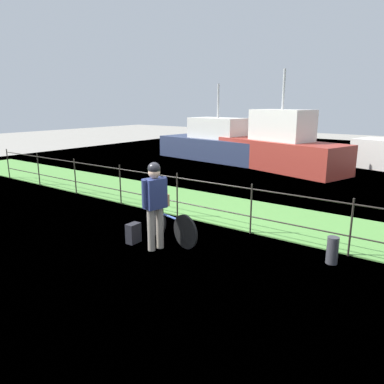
# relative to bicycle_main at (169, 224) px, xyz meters

# --- Properties ---
(ground_plane) EXTENTS (60.00, 60.00, 0.00)m
(ground_plane) POSITION_rel_bicycle_main_xyz_m (0.12, -0.49, -0.35)
(ground_plane) COLOR gray
(grass_strip) EXTENTS (27.00, 2.40, 0.03)m
(grass_strip) POSITION_rel_bicycle_main_xyz_m (0.12, 2.59, -0.34)
(grass_strip) COLOR #569342
(grass_strip) RESTS_ON ground
(harbor_water) EXTENTS (30.00, 30.00, 0.00)m
(harbor_water) POSITION_rel_bicycle_main_xyz_m (0.12, 9.01, -0.35)
(harbor_water) COLOR slate
(harbor_water) RESTS_ON ground
(iron_fence) EXTENTS (18.04, 0.04, 1.09)m
(iron_fence) POSITION_rel_bicycle_main_xyz_m (0.12, 1.36, 0.28)
(iron_fence) COLOR #28231E
(iron_fence) RESTS_ON ground
(bicycle_main) EXTENTS (1.62, 0.43, 0.67)m
(bicycle_main) POSITION_rel_bicycle_main_xyz_m (0.00, 0.00, 0.00)
(bicycle_main) COLOR black
(bicycle_main) RESTS_ON ground
(wooden_crate) EXTENTS (0.41, 0.37, 0.24)m
(wooden_crate) POSITION_rel_bicycle_main_xyz_m (-0.35, 0.08, 0.44)
(wooden_crate) COLOR #A87F51
(wooden_crate) RESTS_ON bicycle_main
(terrier_dog) EXTENTS (0.32, 0.20, 0.18)m
(terrier_dog) POSITION_rel_bicycle_main_xyz_m (-0.32, 0.08, 0.64)
(terrier_dog) COLOR silver
(terrier_dog) RESTS_ON wooden_crate
(cyclist_person) EXTENTS (0.35, 0.53, 1.68)m
(cyclist_person) POSITION_rel_bicycle_main_xyz_m (0.06, -0.48, 0.65)
(cyclist_person) COLOR gray
(cyclist_person) RESTS_ON ground
(backpack_on_paving) EXTENTS (0.19, 0.28, 0.40)m
(backpack_on_paving) POSITION_rel_bicycle_main_xyz_m (-0.52, -0.50, -0.15)
(backpack_on_paving) COLOR black
(backpack_on_paving) RESTS_ON ground
(mooring_bollard) EXTENTS (0.20, 0.20, 0.48)m
(mooring_bollard) POSITION_rel_bicycle_main_xyz_m (2.96, 0.86, -0.11)
(mooring_bollard) COLOR #38383D
(mooring_bollard) RESTS_ON ground
(moored_boat_mid) EXTENTS (6.44, 3.01, 3.63)m
(moored_boat_mid) POSITION_rel_bicycle_main_xyz_m (-5.21, 9.97, 0.40)
(moored_boat_mid) COLOR #2D3856
(moored_boat_mid) RESTS_ON ground
(moored_boat_far) EXTENTS (6.03, 3.49, 4.07)m
(moored_boat_far) POSITION_rel_bicycle_main_xyz_m (-1.59, 9.18, 0.55)
(moored_boat_far) COLOR #9E3328
(moored_boat_far) RESTS_ON ground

